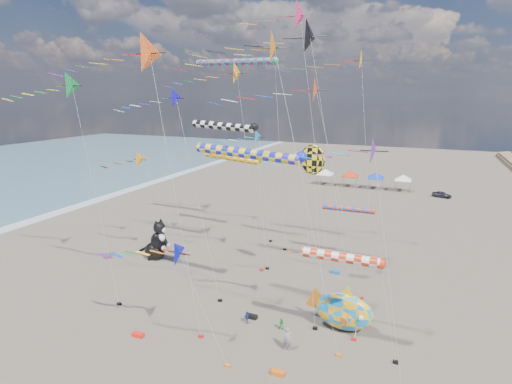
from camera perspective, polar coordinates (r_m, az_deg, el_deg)
The scene contains 32 objects.
ground at distance 29.02m, azimuth -7.86°, elevation -24.78°, with size 260.00×260.00×0.00m, color brown.
delta_kite_0 at distance 35.16m, azimuth 8.46°, elevation 20.88°, with size 14.25×2.98×24.21m.
delta_kite_1 at distance 23.85m, azimuth 13.68°, elevation 4.69°, with size 9.50×1.85×15.73m.
delta_kite_2 at distance 45.70m, azimuth -0.42°, elevation 7.35°, with size 10.64×1.97×14.28m.
delta_kite_3 at distance 47.34m, azimuth -15.62°, elevation 4.32°, with size 9.43×1.89×11.96m.
delta_kite_4 at distance 40.11m, azimuth -3.52°, elevation 16.19°, with size 10.52×2.31×21.22m.
delta_kite_5 at distance 37.16m, azimuth -26.39°, elevation 13.14°, with size 11.44×2.35×19.99m.
delta_kite_6 at distance 44.14m, azimuth 5.67°, elevation 23.84°, with size 15.99×3.10×27.61m.
delta_kite_7 at distance 26.77m, azimuth 2.79°, elevation 19.34°, with size 11.43×2.26×22.06m.
delta_kite_8 at distance 29.14m, azimuth -14.88°, elevation 18.13°, with size 11.54×2.76×22.09m.
delta_kite_9 at distance 35.32m, azimuth 7.27°, elevation 13.83°, with size 14.14×2.33×19.64m.
delta_kite_10 at distance 28.24m, azimuth -13.32°, elevation -8.55°, with size 10.39×1.91×8.78m.
delta_kite_11 at distance 34.80m, azimuth -12.16°, elevation 12.42°, with size 9.64×1.76×18.69m.
delta_kite_12 at distance 43.09m, azimuth 11.65°, elevation 17.48°, with size 13.03×2.14×22.49m.
windsock_0 at distance 47.05m, azimuth -2.59°, elevation 17.97°, with size 11.41×0.85×22.02m.
windsock_1 at distance 28.28m, azimuth 12.63°, elevation -9.24°, with size 7.09×0.76×7.56m.
windsock_2 at distance 44.32m, azimuth 13.32°, elevation -2.46°, with size 7.10×0.63×6.32m.
windsock_3 at distance 50.03m, azimuth -3.22°, elevation 4.82°, with size 9.55×0.76×10.73m.
windsock_4 at distance 41.18m, azimuth -4.18°, elevation 9.24°, with size 8.59×0.80×15.30m.
windsock_5 at distance 30.43m, azimuth -0.63°, elevation 5.39°, with size 10.41×0.81×14.06m.
angelfish_kite at distance 35.23m, azimuth 7.74°, elevation 4.44°, with size 3.74×3.02×13.82m.
cat_inflatable at distance 46.14m, azimuth -14.14°, elevation -6.51°, with size 3.54×1.77×4.77m, color black, non-canonical shape.
fish_inflatable at distance 33.01m, azimuth 12.37°, elevation -16.31°, with size 6.03×3.01×3.94m.
person_adult at distance 30.66m, azimuth 4.53°, elevation -20.25°, with size 0.65×0.43×1.80m, color gray.
child_green at distance 33.00m, azimuth 3.68°, elevation -18.35°, with size 0.49×0.38×1.01m, color green.
child_blue at distance 33.76m, azimuth -1.31°, elevation -17.47°, with size 0.62×0.26×1.06m, color navy.
kite_bag_0 at distance 42.93m, azimuth 11.27°, elevation -11.16°, with size 0.90×0.44×0.30m, color blue.
kite_bag_1 at distance 33.63m, azimuth -16.49°, elevation -18.98°, with size 0.90×0.44×0.30m, color red.
kite_bag_2 at distance 28.94m, azimuth 3.12°, elevation -24.40°, with size 0.90×0.44×0.30m, color #DC5D12.
kite_bag_3 at distance 34.59m, azimuth -0.59°, elevation -17.37°, with size 0.90×0.44×0.30m, color black.
tent_row at distance 81.38m, azimuth 15.04°, elevation 2.71°, with size 19.20×4.20×3.80m.
parked_car at distance 79.35m, azimuth 25.01°, elevation -0.31°, with size 1.32×3.28×1.12m, color #26262D.
Camera 1 is at (12.05, -19.31, 18.00)m, focal length 28.00 mm.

